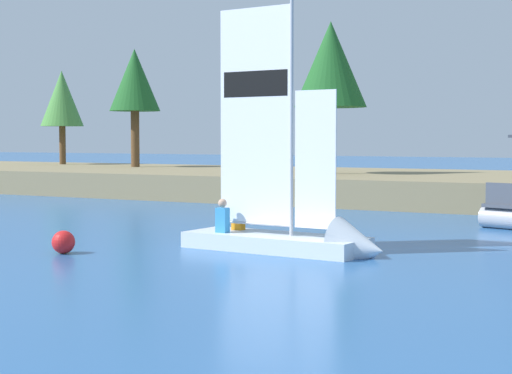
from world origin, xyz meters
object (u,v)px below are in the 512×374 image
(sailboat, at_px, (307,233))
(shoreline_tree_left, at_px, (62,99))
(shoreline_tree_midleft, at_px, (135,81))
(shoreline_tree_centre, at_px, (331,65))
(channel_buoy, at_px, (63,242))

(sailboat, bearing_deg, shoreline_tree_left, 146.12)
(shoreline_tree_midleft, relative_size, sailboat, 0.94)
(shoreline_tree_centre, bearing_deg, channel_buoy, -86.58)
(shoreline_tree_midleft, xyz_separation_m, shoreline_tree_centre, (11.90, -2.60, 0.15))
(shoreline_tree_centre, relative_size, channel_buoy, 12.31)
(shoreline_tree_midleft, bearing_deg, channel_buoy, -57.42)
(shoreline_tree_midleft, relative_size, channel_buoy, 11.77)
(shoreline_tree_left, xyz_separation_m, sailboat, (23.81, -19.16, -4.28))
(channel_buoy, bearing_deg, shoreline_tree_midleft, 122.58)
(shoreline_tree_left, height_order, shoreline_tree_midleft, shoreline_tree_midleft)
(shoreline_tree_midleft, relative_size, shoreline_tree_centre, 0.96)
(shoreline_tree_centre, height_order, sailboat, shoreline_tree_centre)
(shoreline_tree_left, bearing_deg, shoreline_tree_midleft, -13.52)
(shoreline_tree_midleft, xyz_separation_m, sailboat, (17.68, -17.69, -4.99))
(shoreline_tree_left, height_order, channel_buoy, shoreline_tree_left)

